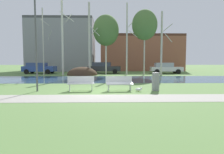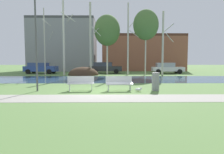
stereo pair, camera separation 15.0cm
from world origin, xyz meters
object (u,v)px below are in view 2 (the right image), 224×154
(bench_left, at_px, (81,83))
(trash_bin, at_px, (156,81))
(seagull, at_px, (139,89))
(bench_right, at_px, (119,83))
(parked_van_nearest_blue, at_px, (40,68))
(parked_hatch_third_white, at_px, (167,68))
(streetlamp, at_px, (36,26))
(parked_sedan_second_dark, at_px, (105,67))

(bench_left, bearing_deg, trash_bin, 0.32)
(trash_bin, distance_m, seagull, 1.22)
(bench_right, relative_size, parked_van_nearest_blue, 0.37)
(parked_van_nearest_blue, relative_size, parked_hatch_third_white, 1.01)
(bench_right, xyz_separation_m, streetlamp, (-4.87, -0.09, 3.32))
(bench_right, relative_size, streetlamp, 0.29)
(bench_left, height_order, trash_bin, trash_bin)
(parked_hatch_third_white, bearing_deg, trash_bin, -107.68)
(bench_left, relative_size, parked_van_nearest_blue, 0.37)
(bench_right, height_order, trash_bin, trash_bin)
(bench_left, height_order, streetlamp, streetlamp)
(parked_van_nearest_blue, bearing_deg, streetlamp, -72.58)
(parked_van_nearest_blue, distance_m, parked_hatch_third_white, 17.28)
(seagull, distance_m, parked_hatch_third_white, 17.61)
(streetlamp, bearing_deg, parked_van_nearest_blue, 107.42)
(trash_bin, bearing_deg, bench_left, -179.68)
(streetlamp, distance_m, parked_van_nearest_blue, 17.26)
(bench_left, bearing_deg, parked_hatch_third_white, 59.12)
(bench_right, height_order, seagull, bench_right)
(bench_right, bearing_deg, bench_left, 180.00)
(trash_bin, distance_m, parked_sedan_second_dark, 17.10)
(bench_right, bearing_deg, parked_van_nearest_blue, 121.69)
(bench_left, relative_size, streetlamp, 0.29)
(trash_bin, relative_size, parked_hatch_third_white, 0.25)
(seagull, xyz_separation_m, parked_van_nearest_blue, (-11.08, 16.50, 0.66))
(parked_sedan_second_dark, bearing_deg, seagull, -82.36)
(trash_bin, distance_m, parked_van_nearest_blue, 20.18)
(streetlamp, bearing_deg, parked_sedan_second_dark, 77.66)
(bench_right, height_order, streetlamp, streetlamp)
(bench_right, bearing_deg, parked_sedan_second_dark, 94.02)
(seagull, relative_size, parked_sedan_second_dark, 0.10)
(parked_sedan_second_dark, height_order, parked_hatch_third_white, parked_sedan_second_dark)
(parked_sedan_second_dark, bearing_deg, trash_bin, -78.60)
(parked_van_nearest_blue, height_order, parked_hatch_third_white, parked_van_nearest_blue)
(bench_left, xyz_separation_m, parked_van_nearest_blue, (-7.65, 16.13, 0.32))
(streetlamp, xyz_separation_m, parked_hatch_third_white, (12.19, 16.19, -3.01))
(parked_van_nearest_blue, bearing_deg, parked_sedan_second_dark, 4.26)
(bench_right, xyz_separation_m, seagull, (1.12, -0.37, -0.34))
(trash_bin, xyz_separation_m, seagull, (-1.08, -0.40, -0.43))
(trash_bin, relative_size, parked_van_nearest_blue, 0.25)
(streetlamp, height_order, parked_van_nearest_blue, streetlamp)
(parked_sedan_second_dark, bearing_deg, bench_left, -93.84)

